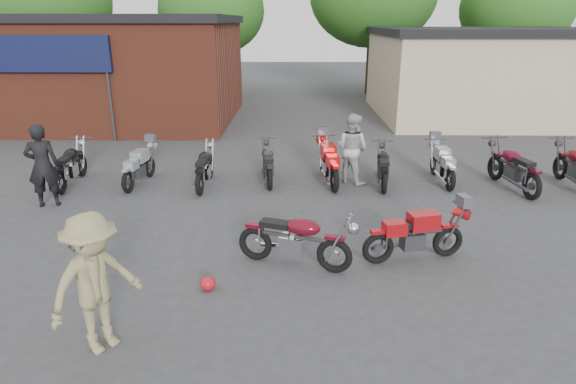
{
  "coord_description": "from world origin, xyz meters",
  "views": [
    {
      "loc": [
        -0.28,
        -6.79,
        4.05
      ],
      "look_at": [
        -0.41,
        2.04,
        0.9
      ],
      "focal_mm": 30.0,
      "sensor_mm": 36.0,
      "label": 1
    }
  ],
  "objects_px": {
    "person_light": "(352,149)",
    "row_bike_3": "(268,161)",
    "row_bike_5": "(383,164)",
    "row_bike_1": "(139,165)",
    "row_bike_7": "(513,165)",
    "sportbike": "(416,232)",
    "row_bike_6": "(443,162)",
    "person_dark": "(43,166)",
    "person_tan": "(95,284)",
    "vintage_motorcycle": "(296,236)",
    "row_bike_4": "(329,161)",
    "row_bike_2": "(205,165)",
    "row_bike_0": "(70,163)"
  },
  "relations": [
    {
      "from": "sportbike",
      "to": "row_bike_6",
      "type": "relative_size",
      "value": 0.98
    },
    {
      "from": "person_dark",
      "to": "row_bike_7",
      "type": "bearing_deg",
      "value": 169.76
    },
    {
      "from": "row_bike_1",
      "to": "row_bike_7",
      "type": "height_order",
      "value": "row_bike_7"
    },
    {
      "from": "row_bike_7",
      "to": "row_bike_2",
      "type": "bearing_deg",
      "value": 79.7
    },
    {
      "from": "row_bike_1",
      "to": "row_bike_6",
      "type": "xyz_separation_m",
      "value": [
        7.94,
        0.27,
        0.02
      ]
    },
    {
      "from": "person_tan",
      "to": "row_bike_0",
      "type": "distance_m",
      "value": 7.44
    },
    {
      "from": "row_bike_3",
      "to": "row_bike_7",
      "type": "height_order",
      "value": "row_bike_7"
    },
    {
      "from": "person_light",
      "to": "person_tan",
      "type": "relative_size",
      "value": 0.97
    },
    {
      "from": "person_tan",
      "to": "row_bike_1",
      "type": "xyz_separation_m",
      "value": [
        -1.56,
        6.69,
        -0.42
      ]
    },
    {
      "from": "person_dark",
      "to": "row_bike_6",
      "type": "relative_size",
      "value": 1.02
    },
    {
      "from": "row_bike_3",
      "to": "person_dark",
      "type": "bearing_deg",
      "value": 104.28
    },
    {
      "from": "row_bike_1",
      "to": "row_bike_5",
      "type": "relative_size",
      "value": 0.96
    },
    {
      "from": "person_light",
      "to": "row_bike_5",
      "type": "distance_m",
      "value": 0.9
    },
    {
      "from": "sportbike",
      "to": "row_bike_6",
      "type": "bearing_deg",
      "value": 55.53
    },
    {
      "from": "sportbike",
      "to": "row_bike_6",
      "type": "height_order",
      "value": "row_bike_6"
    },
    {
      "from": "row_bike_6",
      "to": "row_bike_3",
      "type": "bearing_deg",
      "value": 88.79
    },
    {
      "from": "person_light",
      "to": "row_bike_3",
      "type": "xyz_separation_m",
      "value": [
        -2.2,
        0.07,
        -0.37
      ]
    },
    {
      "from": "person_dark",
      "to": "row_bike_4",
      "type": "bearing_deg",
      "value": 177.92
    },
    {
      "from": "vintage_motorcycle",
      "to": "row_bike_1",
      "type": "xyz_separation_m",
      "value": [
        -4.08,
        4.44,
        -0.05
      ]
    },
    {
      "from": "person_dark",
      "to": "row_bike_2",
      "type": "relative_size",
      "value": 1.0
    },
    {
      "from": "row_bike_1",
      "to": "row_bike_5",
      "type": "height_order",
      "value": "row_bike_5"
    },
    {
      "from": "row_bike_0",
      "to": "row_bike_2",
      "type": "distance_m",
      "value": 3.51
    },
    {
      "from": "row_bike_4",
      "to": "person_dark",
      "type": "bearing_deg",
      "value": 97.81
    },
    {
      "from": "vintage_motorcycle",
      "to": "sportbike",
      "type": "height_order",
      "value": "vintage_motorcycle"
    },
    {
      "from": "row_bike_4",
      "to": "row_bike_7",
      "type": "distance_m",
      "value": 4.64
    },
    {
      "from": "sportbike",
      "to": "person_tan",
      "type": "distance_m",
      "value": 5.31
    },
    {
      "from": "row_bike_3",
      "to": "row_bike_7",
      "type": "relative_size",
      "value": 0.88
    },
    {
      "from": "row_bike_7",
      "to": "sportbike",
      "type": "bearing_deg",
      "value": 130.03
    },
    {
      "from": "person_tan",
      "to": "row_bike_3",
      "type": "relative_size",
      "value": 1.0
    },
    {
      "from": "row_bike_3",
      "to": "row_bike_7",
      "type": "bearing_deg",
      "value": -101.25
    },
    {
      "from": "person_dark",
      "to": "row_bike_1",
      "type": "bearing_deg",
      "value": -153.34
    },
    {
      "from": "vintage_motorcycle",
      "to": "sportbike",
      "type": "bearing_deg",
      "value": 25.74
    },
    {
      "from": "person_light",
      "to": "row_bike_1",
      "type": "distance_m",
      "value": 5.56
    },
    {
      "from": "person_tan",
      "to": "person_dark",
      "type": "bearing_deg",
      "value": 71.15
    },
    {
      "from": "sportbike",
      "to": "row_bike_0",
      "type": "relative_size",
      "value": 0.92
    },
    {
      "from": "row_bike_3",
      "to": "row_bike_4",
      "type": "height_order",
      "value": "row_bike_4"
    },
    {
      "from": "row_bike_5",
      "to": "row_bike_6",
      "type": "bearing_deg",
      "value": -76.22
    },
    {
      "from": "row_bike_7",
      "to": "vintage_motorcycle",
      "type": "bearing_deg",
      "value": 118.07
    },
    {
      "from": "row_bike_4",
      "to": "row_bike_7",
      "type": "xyz_separation_m",
      "value": [
        4.62,
        -0.41,
        0.03
      ]
    },
    {
      "from": "row_bike_5",
      "to": "row_bike_1",
      "type": "bearing_deg",
      "value": 96.64
    },
    {
      "from": "person_tan",
      "to": "row_bike_1",
      "type": "relative_size",
      "value": 1.04
    },
    {
      "from": "row_bike_6",
      "to": "row_bike_0",
      "type": "bearing_deg",
      "value": 91.05
    },
    {
      "from": "person_tan",
      "to": "row_bike_2",
      "type": "height_order",
      "value": "person_tan"
    },
    {
      "from": "sportbike",
      "to": "person_dark",
      "type": "height_order",
      "value": "person_dark"
    },
    {
      "from": "person_light",
      "to": "row_bike_3",
      "type": "distance_m",
      "value": 2.23
    },
    {
      "from": "row_bike_0",
      "to": "person_light",
      "type": "bearing_deg",
      "value": -91.54
    },
    {
      "from": "vintage_motorcycle",
      "to": "row_bike_3",
      "type": "height_order",
      "value": "vintage_motorcycle"
    },
    {
      "from": "row_bike_5",
      "to": "person_tan",
      "type": "bearing_deg",
      "value": 150.8
    },
    {
      "from": "row_bike_2",
      "to": "row_bike_6",
      "type": "bearing_deg",
      "value": -86.07
    },
    {
      "from": "person_dark",
      "to": "row_bike_3",
      "type": "bearing_deg",
      "value": -176.46
    }
  ]
}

